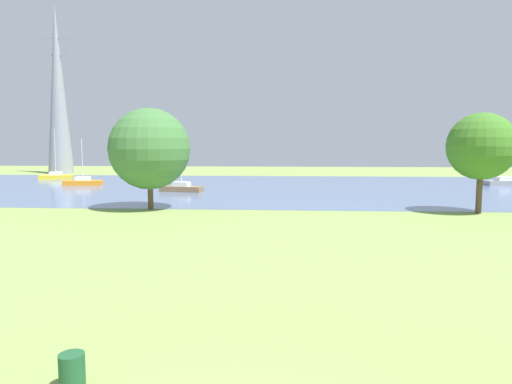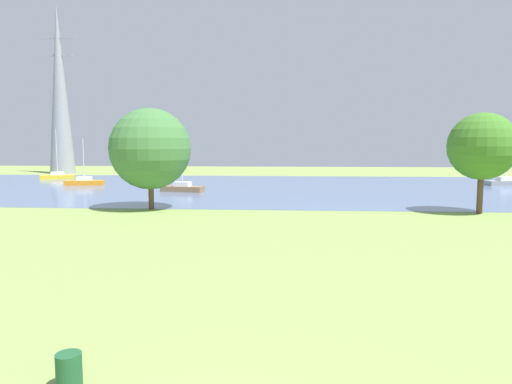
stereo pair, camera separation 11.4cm
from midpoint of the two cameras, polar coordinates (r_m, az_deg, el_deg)
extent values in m
plane|color=#7F994C|center=(29.98, 1.62, -4.40)|extent=(160.00, 160.00, 0.00)
cylinder|color=#1E512D|center=(11.70, -21.55, -19.64)|extent=(0.56, 0.56, 0.80)
cube|color=slate|center=(57.73, 2.85, 0.58)|extent=(140.00, 40.00, 0.02)
cube|color=gray|center=(68.42, 28.05, 0.99)|extent=(5.02, 2.61, 0.60)
cube|color=white|center=(68.38, 28.07, 1.45)|extent=(2.01, 1.50, 0.50)
cylinder|color=silver|center=(68.27, 28.17, 3.37)|extent=(0.10, 0.10, 5.10)
cube|color=yellow|center=(77.15, -22.98, 1.69)|extent=(5.03, 3.00, 0.60)
cube|color=white|center=(77.12, -23.00, 2.10)|extent=(2.06, 1.63, 0.50)
cylinder|color=silver|center=(77.00, -23.09, 4.51)|extent=(0.10, 0.10, 6.99)
cube|color=brown|center=(53.01, -8.89, 0.38)|extent=(5.01, 2.47, 0.60)
cube|color=white|center=(52.96, -8.90, 0.97)|extent=(1.99, 1.45, 0.50)
cylinder|color=silver|center=(52.80, -8.94, 3.84)|extent=(0.10, 0.10, 5.80)
cube|color=orange|center=(64.58, -20.14, 1.07)|extent=(4.97, 2.21, 0.60)
cube|color=white|center=(64.53, -20.15, 1.56)|extent=(1.95, 1.36, 0.50)
cylinder|color=silver|center=(64.41, -20.23, 3.74)|extent=(0.10, 0.10, 5.43)
cylinder|color=brown|center=(39.28, -12.58, -0.15)|extent=(0.44, 0.44, 2.63)
sphere|color=#41743C|center=(39.07, -12.70, 5.15)|extent=(6.61, 6.61, 6.61)
cylinder|color=brown|center=(39.82, 25.71, 0.02)|extent=(0.44, 0.44, 3.37)
sphere|color=#3F7726|center=(39.65, 25.94, 5.03)|extent=(5.12, 5.12, 5.12)
cone|color=gray|center=(92.08, -22.78, 11.42)|extent=(4.40, 4.40, 29.87)
cube|color=gray|center=(93.44, -23.01, 16.89)|extent=(6.40, 0.30, 0.30)
cube|color=gray|center=(92.89, -22.93, 15.08)|extent=(5.20, 0.30, 0.30)
camera|label=1|loc=(0.06, -89.88, 0.01)|focal=32.83mm
camera|label=2|loc=(0.06, 90.12, -0.01)|focal=32.83mm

